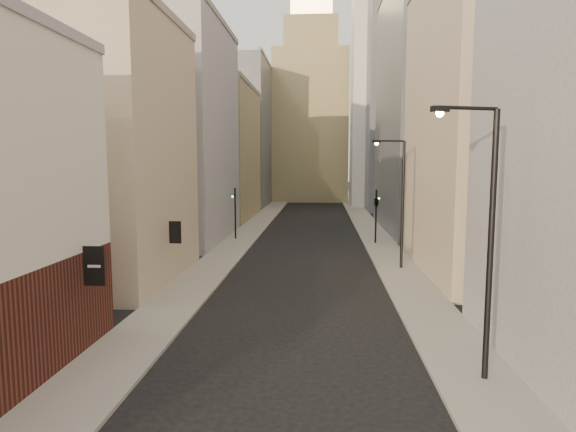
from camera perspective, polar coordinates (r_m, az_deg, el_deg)
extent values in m
cube|color=gray|center=(59.04, -3.50, -0.77)|extent=(3.00, 140.00, 0.15)
cube|color=gray|center=(58.79, 9.17, -0.87)|extent=(3.00, 140.00, 0.15)
cube|color=black|center=(19.44, -21.99, -5.51)|extent=(0.80, 0.08, 1.50)
cube|color=black|center=(28.65, -13.23, -1.90)|extent=(0.70, 0.08, 1.30)
cube|color=tan|center=(31.92, -20.52, 6.99)|extent=(8.00, 12.00, 16.00)
cube|color=gray|center=(47.02, -12.44, 9.38)|extent=(8.00, 16.00, 20.00)
cube|color=#928459|center=(64.44, -7.86, 7.30)|extent=(8.00, 18.00, 17.00)
cube|color=gray|center=(84.23, -5.08, 9.50)|extent=(8.00, 20.00, 24.00)
cube|color=tan|center=(34.90, 22.44, 10.12)|extent=(8.00, 16.00, 20.00)
cube|color=gray|center=(54.45, 15.80, 12.03)|extent=(8.00, 20.00, 26.00)
cube|color=gray|center=(84.64, 16.19, 18.14)|extent=(20.00, 22.00, 50.00)
cube|color=#928459|center=(95.32, 2.72, 10.36)|extent=(14.00, 14.00, 28.00)
cube|color=#928459|center=(97.97, 2.78, 20.33)|extent=(10.00, 10.00, 6.00)
cylinder|color=#FFCC72|center=(99.43, 2.79, 23.41)|extent=(8.00, 8.00, 5.00)
cube|color=silver|center=(82.11, 10.41, 13.00)|extent=(8.00, 8.00, 34.00)
cylinder|color=black|center=(17.26, 22.87, -3.72)|extent=(0.20, 0.20, 9.15)
cylinder|color=black|center=(16.52, 20.67, 11.88)|extent=(1.98, 0.72, 0.12)
cube|color=black|center=(15.98, 17.56, 12.00)|extent=(0.60, 0.38, 0.18)
sphere|color=#FFB53F|center=(15.96, 17.54, 11.53)|extent=(0.24, 0.24, 0.24)
cylinder|color=black|center=(33.90, 13.43, 1.13)|extent=(0.20, 0.20, 8.87)
cylinder|color=black|center=(33.41, 12.07, 8.70)|extent=(1.94, 0.60, 0.12)
cube|color=black|center=(33.05, 10.47, 8.68)|extent=(0.58, 0.34, 0.18)
sphere|color=#FFB53F|center=(33.04, 10.46, 8.46)|extent=(0.24, 0.24, 0.24)
cylinder|color=black|center=(46.12, -6.27, 0.22)|extent=(0.16, 0.16, 5.00)
imported|color=black|center=(45.97, -6.29, 2.32)|extent=(0.50, 0.50, 1.26)
sphere|color=#19E533|center=(46.01, -6.60, 2.32)|extent=(0.16, 0.16, 0.16)
cylinder|color=black|center=(44.14, 10.38, -0.13)|extent=(0.16, 0.16, 5.00)
imported|color=black|center=(43.98, 10.42, 2.07)|extent=(0.70, 0.70, 1.45)
sphere|color=#19E533|center=(44.01, 10.75, 2.07)|extent=(0.16, 0.16, 0.16)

